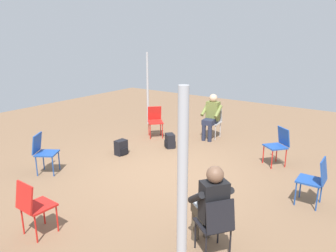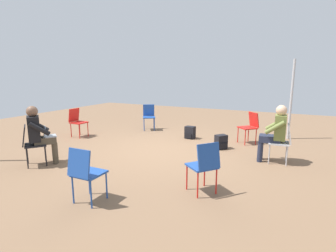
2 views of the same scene
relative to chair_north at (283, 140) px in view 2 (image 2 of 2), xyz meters
The scene contains 13 objects.
ground_plane 2.83m from the chair_north, 83.32° to the right, with size 16.26×16.26×0.00m, color brown.
chair_north is the anchor object (origin of this frame).
chair_northwest 1.64m from the chair_north, 146.73° to the right, with size 0.58×0.58×0.85m.
chair_south 5.67m from the chair_north, 88.57° to the right, with size 0.41×0.45×0.85m.
chair_southeast 5.22m from the chair_north, 61.90° to the right, with size 0.58×0.57×0.85m.
chair_east 4.01m from the chair_north, 37.53° to the right, with size 0.44×0.41×0.85m.
chair_southwest 4.58m from the chair_north, 111.67° to the right, with size 0.58×0.56×0.85m.
chair_northeast 2.35m from the chair_north, 25.42° to the right, with size 0.58×0.58×0.85m.
person_with_laptop 5.07m from the chair_north, 62.74° to the right, with size 0.64×0.63×1.24m.
person_in_olive 0.26m from the chair_north, 86.09° to the right, with size 0.52×0.54×1.24m.
backpack_near_laptop_user 2.81m from the chair_north, 114.24° to the right, with size 0.26×0.29×0.36m.
backpack_by_empty_chair 1.55m from the chair_north, 108.41° to the right, with size 0.34×0.33×0.36m.
tent_pole_near 2.47m from the chair_north, behind, with size 0.07×0.07×2.28m, color #B2B2B7.
Camera 2 is at (5.52, 2.98, 1.88)m, focal length 28.00 mm.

